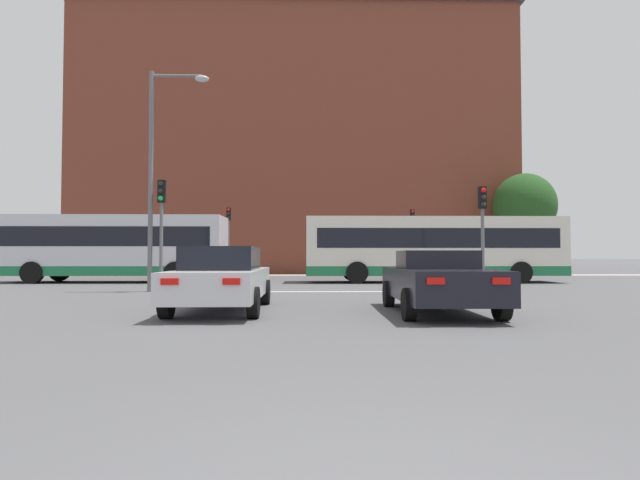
% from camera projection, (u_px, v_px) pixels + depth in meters
% --- Properties ---
extents(stop_line_strip, '(9.02, 0.30, 0.01)m').
position_uv_depth(stop_line_strip, '(320.00, 292.00, 17.45)').
color(stop_line_strip, silver).
rests_on(stop_line_strip, ground_plane).
extents(far_pavement, '(70.03, 2.50, 0.01)m').
position_uv_depth(far_pavement, '(315.00, 275.00, 32.19)').
color(far_pavement, '#A09B91').
rests_on(far_pavement, ground_plane).
extents(brick_civic_building, '(32.71, 13.30, 22.80)m').
position_uv_depth(brick_civic_building, '(297.00, 143.00, 41.18)').
color(brick_civic_building, brown).
rests_on(brick_civic_building, ground_plane).
extents(car_saloon_left, '(1.98, 4.76, 1.46)m').
position_uv_depth(car_saloon_left, '(222.00, 278.00, 11.42)').
color(car_saloon_left, silver).
rests_on(car_saloon_left, ground_plane).
extents(car_roadster_right, '(2.05, 4.41, 1.37)m').
position_uv_depth(car_roadster_right, '(438.00, 281.00, 10.97)').
color(car_roadster_right, black).
rests_on(car_roadster_right, ground_plane).
extents(bus_crossing_lead, '(12.03, 2.76, 3.07)m').
position_uv_depth(bus_crossing_lead, '(432.00, 248.00, 23.77)').
color(bus_crossing_lead, silver).
rests_on(bus_crossing_lead, ground_plane).
extents(bus_crossing_trailing, '(10.37, 2.75, 3.14)m').
position_uv_depth(bus_crossing_trailing, '(115.00, 247.00, 23.75)').
color(bus_crossing_trailing, silver).
rests_on(bus_crossing_trailing, ground_plane).
extents(traffic_light_far_right, '(0.26, 0.31, 4.21)m').
position_uv_depth(traffic_light_far_right, '(412.00, 231.00, 31.71)').
color(traffic_light_far_right, slate).
rests_on(traffic_light_far_right, ground_plane).
extents(traffic_light_far_left, '(0.26, 0.31, 4.30)m').
position_uv_depth(traffic_light_far_left, '(229.00, 230.00, 31.42)').
color(traffic_light_far_left, slate).
rests_on(traffic_light_far_left, ground_plane).
extents(traffic_light_near_right, '(0.26, 0.31, 3.74)m').
position_uv_depth(traffic_light_near_right, '(483.00, 220.00, 17.84)').
color(traffic_light_near_right, slate).
rests_on(traffic_light_near_right, ground_plane).
extents(traffic_light_near_left, '(0.26, 0.31, 3.94)m').
position_uv_depth(traffic_light_near_left, '(161.00, 216.00, 17.60)').
color(traffic_light_near_left, slate).
rests_on(traffic_light_near_left, ground_plane).
extents(street_lamp_junction, '(2.11, 0.36, 7.83)m').
position_uv_depth(street_lamp_junction, '(160.00, 158.00, 17.66)').
color(street_lamp_junction, slate).
rests_on(street_lamp_junction, ground_plane).
extents(pedestrian_waiting, '(0.41, 0.45, 1.69)m').
position_uv_depth(pedestrian_waiting, '(319.00, 260.00, 31.54)').
color(pedestrian_waiting, brown).
rests_on(pedestrian_waiting, ground_plane).
extents(pedestrian_walking_east, '(0.34, 0.45, 1.84)m').
position_uv_depth(pedestrian_walking_east, '(226.00, 258.00, 31.61)').
color(pedestrian_walking_east, black).
rests_on(pedestrian_walking_east, ground_plane).
extents(pedestrian_walking_west, '(0.46, 0.38, 1.69)m').
position_uv_depth(pedestrian_walking_west, '(341.00, 260.00, 31.81)').
color(pedestrian_walking_west, black).
rests_on(pedestrian_walking_west, ground_plane).
extents(tree_by_building, '(4.08, 4.08, 6.76)m').
position_uv_depth(tree_by_building, '(524.00, 206.00, 33.23)').
color(tree_by_building, '#4C3823').
rests_on(tree_by_building, ground_plane).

